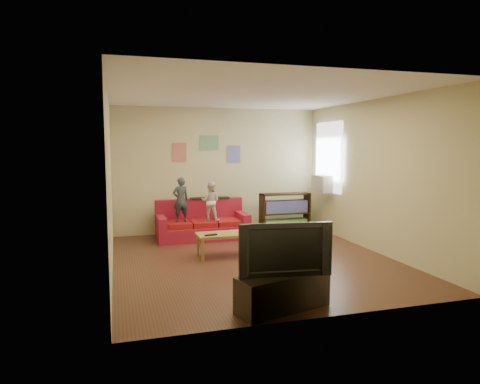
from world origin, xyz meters
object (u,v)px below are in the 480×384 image
object	(u,v)px
sofa	(202,225)
file_box	(296,236)
television	(283,248)
child_b	(211,201)
child_a	(181,200)
coffee_table	(224,237)
tv_stand	(283,292)
bookshelf	(285,215)

from	to	relation	value
sofa	file_box	distance (m)	1.92
sofa	television	size ratio (longest dim) A/B	1.72
child_b	child_a	bearing A→B (deg)	24.74
file_box	coffee_table	bearing A→B (deg)	-159.28
coffee_table	tv_stand	bearing A→B (deg)	-88.19
child_a	sofa	bearing A→B (deg)	-170.14
child_b	television	xyz separation A→B (m)	(-0.00, -3.89, -0.05)
file_box	tv_stand	distance (m)	3.43
child_a	child_b	bearing A→B (deg)	170.07
child_b	bookshelf	size ratio (longest dim) A/B	0.72
sofa	child_a	size ratio (longest dim) A/B	2.07
file_box	bookshelf	bearing A→B (deg)	79.66
sofa	coffee_table	distance (m)	1.58
sofa	child_b	size ratio (longest dim) A/B	2.34
child_a	bookshelf	distance (m)	2.34
coffee_table	tv_stand	world-z (taller)	tv_stand
sofa	tv_stand	bearing A→B (deg)	-87.96
coffee_table	tv_stand	xyz separation A→B (m)	(0.08, -2.47, -0.14)
bookshelf	tv_stand	size ratio (longest dim) A/B	0.96
child_b	television	world-z (taller)	child_b
child_a	child_b	distance (m)	0.60
child_a	child_b	size ratio (longest dim) A/B	1.13
sofa	file_box	size ratio (longest dim) A/B	4.31
child_b	sofa	bearing A→B (deg)	-22.93
child_b	bookshelf	world-z (taller)	child_b
file_box	television	distance (m)	3.47
child_a	file_box	distance (m)	2.36
sofa	bookshelf	size ratio (longest dim) A/B	1.69
child_b	coffee_table	xyz separation A→B (m)	(-0.08, -1.41, -0.43)
bookshelf	tv_stand	world-z (taller)	bookshelf
tv_stand	coffee_table	bearing A→B (deg)	75.81
sofa	bookshelf	world-z (taller)	bookshelf
child_a	bookshelf	size ratio (longest dim) A/B	0.82
tv_stand	television	distance (m)	0.52
child_a	file_box	size ratio (longest dim) A/B	2.08
coffee_table	file_box	xyz separation A→B (m)	(1.59, 0.60, -0.20)
sofa	television	bearing A→B (deg)	-87.96
file_box	tv_stand	size ratio (longest dim) A/B	0.38
child_b	coffee_table	world-z (taller)	child_b
child_b	bookshelf	xyz separation A→B (m)	(1.69, 0.20, -0.39)
coffee_table	sofa	bearing A→B (deg)	92.40
file_box	child_a	bearing A→B (deg)	158.89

